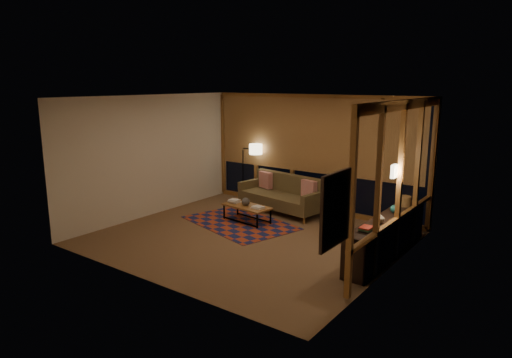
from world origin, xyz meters
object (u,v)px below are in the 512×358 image
Objects in this scene: coffee_table at (247,214)px; floor_lamp at (243,172)px; bookshelf at (387,236)px; sofa at (281,194)px.

coffee_table is 1.85m from floor_lamp.
floor_lamp is 4.55m from bookshelf.
floor_lamp is at bearing 137.30° from coffee_table.
floor_lamp reaches higher than coffee_table.
sofa is at bearing -26.24° from floor_lamp.
bookshelf is (3.15, -0.12, 0.17)m from coffee_table.
floor_lamp reaches higher than sofa.
bookshelf is (2.98, -1.20, -0.07)m from sofa.
sofa is 3.21m from bookshelf.
sofa is 1.12m from coffee_table.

